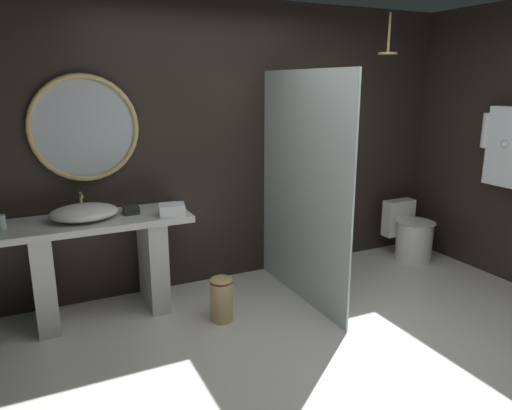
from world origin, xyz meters
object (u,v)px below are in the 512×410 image
Objects in this scene: tumbler_cup at (1,222)px; rain_shower_head at (388,49)px; vessel_sink at (84,212)px; folded_hand_towel at (172,210)px; tissue_box at (131,210)px; round_wall_mirror at (85,128)px; hanging_bathrobe at (510,144)px; toilet at (410,235)px; waste_bin at (222,298)px.

tumbler_cup is 3.63m from rain_shower_head.
vessel_sink is 0.67m from folded_hand_towel.
tissue_box is at bearing 0.44° from tumbler_cup.
rain_shower_head reaches higher than round_wall_mirror.
round_wall_mirror is at bearing 141.66° from folded_hand_towel.
tissue_box is at bearing -42.26° from round_wall_mirror.
hanging_bathrobe is at bearing -15.49° from tissue_box.
hanging_bathrobe is 1.31× the size of toilet.
folded_hand_towel is at bearing 130.14° from waste_bin.
tissue_box is 0.14× the size of round_wall_mirror.
toilet is 2.72m from folded_hand_towel.
vessel_sink is at bearing -177.62° from tissue_box.
hanging_bathrobe is 2.12× the size of waste_bin.
hanging_bathrobe is 3.95× the size of folded_hand_towel.
toilet is (-0.34, 0.79, -1.06)m from hanging_bathrobe.
rain_shower_head reaches higher than hanging_bathrobe.
tumbler_cup is 0.28× the size of rain_shower_head.
tumbler_cup is 0.51× the size of folded_hand_towel.
round_wall_mirror is (-0.28, 0.25, 0.65)m from tissue_box.
toilet is 2.41m from waste_bin.
rain_shower_head is at bearing -2.12° from tumbler_cup.
rain_shower_head is at bearing -2.39° from vessel_sink.
tumbler_cup is 0.86× the size of tissue_box.
tumbler_cup is at bearing 179.22° from vessel_sink.
vessel_sink is 0.58m from tumbler_cup.
folded_hand_towel is at bearing -34.11° from tissue_box.
tissue_box is 0.32× the size of rain_shower_head.
round_wall_mirror reaches higher than vessel_sink.
round_wall_mirror is 1.41× the size of toilet.
waste_bin is (0.57, -0.53, -0.67)m from tissue_box.
toilet is at bearing 1.72° from folded_hand_towel.
vessel_sink is 4.31× the size of tissue_box.
tissue_box is 0.32× the size of waste_bin.
rain_shower_head is 1.85× the size of folded_hand_towel.
tissue_box is (0.36, 0.02, -0.03)m from vessel_sink.
round_wall_mirror reaches higher than waste_bin.
tumbler_cup is at bearing -158.70° from round_wall_mirror.
tumbler_cup is at bearing 177.88° from rain_shower_head.
round_wall_mirror is 2.31× the size of rain_shower_head.
hanging_bathrobe reaches higher than toilet.
rain_shower_head reaches higher than folded_hand_towel.
tumbler_cup is 0.13× the size of hanging_bathrobe.
hanging_bathrobe is (0.83, -0.78, -0.85)m from rain_shower_head.
toilet is (3.22, -0.37, -1.25)m from round_wall_mirror.
hanging_bathrobe is (3.28, -0.91, 0.47)m from tissue_box.
hanging_bathrobe is 3.11m from folded_hand_towel.
folded_hand_towel is (-0.28, 0.34, 0.69)m from waste_bin.
folded_hand_towel is (1.23, -0.19, -0.00)m from tumbler_cup.
folded_hand_towel is (0.56, -0.45, -0.64)m from round_wall_mirror.
tumbler_cup is at bearing 178.41° from toilet.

